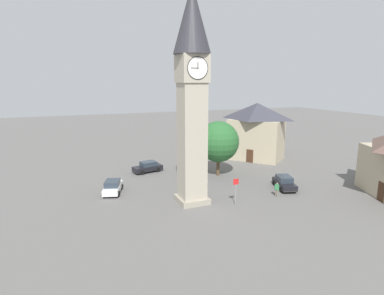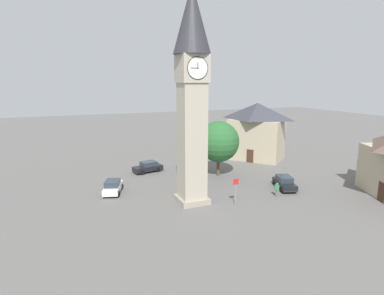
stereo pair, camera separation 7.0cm
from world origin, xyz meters
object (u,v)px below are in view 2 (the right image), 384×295
(road_sign, at_px, (236,187))
(building_terrace_right, at_px, (257,131))
(car_red_corner, at_px, (113,187))
(pedestrian, at_px, (277,188))
(tree, at_px, (219,142))
(car_silver_kerb, at_px, (284,182))
(clock_tower, at_px, (192,79))
(car_blue_kerb, at_px, (148,167))

(road_sign, bearing_deg, building_terrace_right, -129.12)
(car_red_corner, height_order, pedestrian, pedestrian)
(pedestrian, height_order, tree, tree)
(car_red_corner, xyz_separation_m, road_sign, (-11.24, 8.51, 1.14))
(car_silver_kerb, xyz_separation_m, road_sign, (8.00, 2.20, 1.14))
(clock_tower, bearing_deg, road_sign, 147.83)
(tree, height_order, road_sign, tree)
(pedestrian, distance_m, building_terrace_right, 18.34)
(car_blue_kerb, relative_size, car_red_corner, 0.99)
(pedestrian, bearing_deg, car_blue_kerb, -54.59)
(car_silver_kerb, distance_m, pedestrian, 3.20)
(clock_tower, relative_size, car_red_corner, 4.93)
(car_silver_kerb, bearing_deg, road_sign, 15.39)
(pedestrian, bearing_deg, clock_tower, -12.94)
(clock_tower, distance_m, tree, 13.28)
(tree, bearing_deg, road_sign, 72.71)
(tree, bearing_deg, pedestrian, 102.91)
(car_blue_kerb, distance_m, car_silver_kerb, 18.74)
(tree, bearing_deg, clock_tower, 47.63)
(car_red_corner, xyz_separation_m, tree, (-14.41, -1.67, 3.93))
(car_blue_kerb, xyz_separation_m, building_terrace_right, (-18.66, -1.02, 3.95))
(clock_tower, xyz_separation_m, car_red_corner, (7.35, -6.07, -12.10))
(tree, xyz_separation_m, road_sign, (3.17, 10.18, -2.79))
(tree, distance_m, road_sign, 11.02)
(car_silver_kerb, relative_size, tree, 0.60)
(car_silver_kerb, bearing_deg, tree, -58.81)
(car_blue_kerb, relative_size, building_terrace_right, 0.41)
(car_red_corner, bearing_deg, car_blue_kerb, -130.76)
(car_blue_kerb, height_order, pedestrian, pedestrian)
(car_blue_kerb, distance_m, building_terrace_right, 19.10)
(road_sign, bearing_deg, car_blue_kerb, -71.00)
(pedestrian, bearing_deg, car_silver_kerb, -143.52)
(car_blue_kerb, bearing_deg, car_red_corner, 49.24)
(car_silver_kerb, bearing_deg, car_blue_kerb, -44.78)
(car_silver_kerb, distance_m, tree, 10.12)
(car_silver_kerb, xyz_separation_m, pedestrian, (2.57, 1.90, 0.25))
(car_silver_kerb, xyz_separation_m, car_red_corner, (19.24, -6.31, 0.00))
(car_blue_kerb, relative_size, car_silver_kerb, 0.99)
(building_terrace_right, bearing_deg, car_silver_kerb, 69.35)
(clock_tower, height_order, building_terrace_right, clock_tower)
(tree, bearing_deg, car_silver_kerb, 121.19)
(tree, bearing_deg, building_terrace_right, -148.50)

